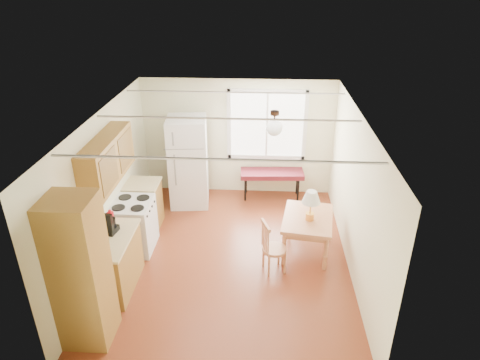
# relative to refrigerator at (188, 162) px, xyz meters

# --- Properties ---
(room_shell) EXTENTS (4.60, 5.60, 2.62)m
(room_shell) POSITION_rel_refrigerator_xyz_m (0.98, -1.89, 0.32)
(room_shell) COLOR #5C2312
(room_shell) RESTS_ON ground
(kitchen_run) EXTENTS (0.65, 3.40, 2.20)m
(kitchen_run) POSITION_rel_refrigerator_xyz_m (-0.73, -2.53, -0.09)
(kitchen_run) COLOR brown
(kitchen_run) RESTS_ON ground
(window_unit) EXTENTS (1.64, 0.05, 1.51)m
(window_unit) POSITION_rel_refrigerator_xyz_m (1.58, 0.58, 0.62)
(window_unit) COLOR white
(window_unit) RESTS_ON room_shell
(pendant_light) EXTENTS (0.26, 0.26, 0.40)m
(pendant_light) POSITION_rel_refrigerator_xyz_m (1.68, -1.49, 1.31)
(pendant_light) COLOR black
(pendant_light) RESTS_ON room_shell
(refrigerator) EXTENTS (0.84, 0.84, 1.86)m
(refrigerator) POSITION_rel_refrigerator_xyz_m (0.00, 0.00, 0.00)
(refrigerator) COLOR white
(refrigerator) RESTS_ON ground
(bench) EXTENTS (1.35, 0.56, 0.61)m
(bench) POSITION_rel_refrigerator_xyz_m (1.71, 0.33, -0.38)
(bench) COLOR #55141E
(bench) RESTS_ON ground
(dining_table) EXTENTS (0.97, 1.20, 0.68)m
(dining_table) POSITION_rel_refrigerator_xyz_m (2.31, -1.61, -0.35)
(dining_table) COLOR #AF6943
(dining_table) RESTS_ON ground
(chair) EXTENTS (0.44, 0.43, 0.90)m
(chair) POSITION_rel_refrigerator_xyz_m (1.66, -2.22, -0.41)
(chair) COLOR #AF6943
(chair) RESTS_ON ground
(table_lamp) EXTENTS (0.31, 0.31, 0.53)m
(table_lamp) POSITION_rel_refrigerator_xyz_m (2.32, -1.69, 0.14)
(table_lamp) COLOR gold
(table_lamp) RESTS_ON dining_table
(coffee_maker) EXTENTS (0.23, 0.27, 0.37)m
(coffee_maker) POSITION_rel_refrigerator_xyz_m (-0.74, -2.61, 0.11)
(coffee_maker) COLOR black
(coffee_maker) RESTS_ON kitchen_run
(kettle) EXTENTS (0.11, 0.11, 0.21)m
(kettle) POSITION_rel_refrigerator_xyz_m (-0.84, -2.29, 0.06)
(kettle) COLOR red
(kettle) RESTS_ON kitchen_run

